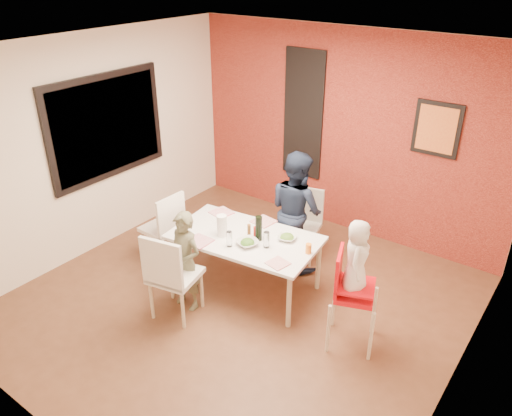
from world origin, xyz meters
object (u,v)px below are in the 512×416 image
Objects in this scene: high_chair at (350,290)px; wine_bottle at (259,228)px; child_far at (296,210)px; chair_left at (166,225)px; chair_near at (170,273)px; paper_towel_roll at (222,226)px; toddler at (357,258)px; dining_table at (245,241)px; child_near at (185,261)px; chair_far at (304,220)px.

high_chair is 1.22m from wine_bottle.
high_chair is at bearing 162.59° from child_far.
chair_near is at bearing 49.82° from chair_left.
toddler is at bearing 0.68° from paper_towel_roll.
dining_table is 6.04× the size of wine_bottle.
chair_near reaches higher than paper_towel_roll.
toddler reaches higher than chair_left.
chair_near is at bearing -116.09° from wine_bottle.
high_chair is at bearing -7.94° from wine_bottle.
child_near is at bearing -124.92° from wine_bottle.
chair_near is 0.79m from paper_towel_roll.
child_near reaches higher than paper_towel_roll.
wine_bottle reaches higher than paper_towel_roll.
chair_left is at bearing -54.27° from chair_near.
chair_far is at bearing 71.71° from paper_towel_roll.
chair_far is (0.16, 1.01, -0.12)m from dining_table.
dining_table is 0.93m from chair_near.
chair_far is at bearing -115.29° from chair_near.
toddler is (0.03, 0.02, 0.37)m from high_chair.
toddler is (1.67, 0.77, 0.42)m from chair_near.
chair_near is 1.13× the size of chair_far.
dining_table is 1.36m from high_chair.
chair_near is at bearing 94.10° from high_chair.
wine_bottle is at bearing -127.99° from chair_near.
paper_towel_roll is at bearing 69.48° from high_chair.
chair_near is 1.73m from child_far.
child_far is at bearing 88.58° from wine_bottle.
child_near is 1.50× the size of toddler.
paper_towel_roll is (-0.38, -0.17, -0.02)m from wine_bottle.
chair_near is 1.95m from chair_far.
wine_bottle is (-0.02, -0.74, 0.08)m from child_far.
wine_bottle is at bearing 23.98° from paper_towel_roll.
chair_near is 1.09× the size of chair_left.
chair_near is at bearing 94.34° from child_far.
toddler reaches higher than high_chair.
child_near reaches higher than chair_near.
toddler reaches higher than paper_towel_roll.
chair_near is 1.88m from toddler.
dining_table is 0.80m from child_far.
chair_left is 0.94m from paper_towel_roll.
chair_near is 1.12m from chair_left.
child_far reaches higher than chair_near.
high_chair is at bearing 18.08° from child_near.
child_far reaches higher than chair_left.
wine_bottle is (0.16, 0.03, 0.20)m from dining_table.
dining_table is 1.52× the size of child_near.
chair_near is at bearing -95.56° from paper_towel_roll.
child_far is 1.96× the size of toddler.
toddler is at bearing -76.54° from high_chair.
toddler reaches higher than child_near.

